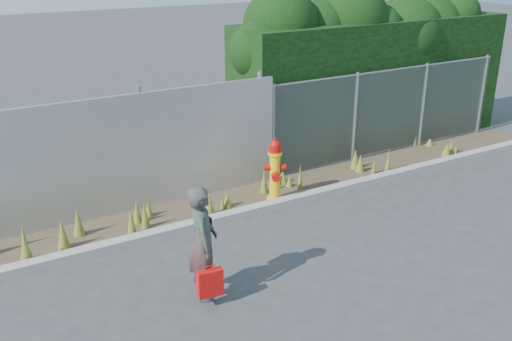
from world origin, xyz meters
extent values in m
plane|color=#37383A|center=(0.00, 0.00, 0.00)|extent=(80.00, 80.00, 0.00)
cube|color=gray|center=(0.00, 1.80, 0.06)|extent=(16.00, 0.22, 0.12)
cube|color=#463728|center=(0.00, 2.40, 0.01)|extent=(16.00, 1.20, 0.01)
cone|color=#53661E|center=(-2.37, 2.02, 0.25)|extent=(0.17, 0.17, 0.51)
cone|color=#53661E|center=(1.09, 2.68, 0.14)|extent=(0.24, 0.24, 0.27)
cone|color=#53661E|center=(2.91, 2.56, 0.23)|extent=(0.20, 0.20, 0.46)
cone|color=#53661E|center=(1.11, 2.45, 0.12)|extent=(0.15, 0.15, 0.25)
cone|color=#53661E|center=(5.53, 2.20, 0.18)|extent=(0.15, 0.15, 0.36)
cone|color=#53661E|center=(5.63, 2.14, 0.12)|extent=(0.08, 0.08, 0.23)
cone|color=#53661E|center=(-3.99, 2.63, 0.20)|extent=(0.08, 0.08, 0.40)
cone|color=#53661E|center=(5.52, 2.85, 0.10)|extent=(0.20, 0.20, 0.19)
cone|color=#53661E|center=(-0.44, 2.22, 0.16)|extent=(0.20, 0.20, 0.31)
cone|color=#53661E|center=(2.89, 2.36, 0.20)|extent=(0.20, 0.20, 0.41)
cone|color=#53661E|center=(-2.12, 2.44, 0.23)|extent=(0.16, 0.16, 0.45)
cone|color=#53661E|center=(-4.06, 2.03, 0.24)|extent=(0.21, 0.21, 0.49)
cone|color=#53661E|center=(3.06, 2.12, 0.17)|extent=(0.11, 0.11, 0.34)
cone|color=#53661E|center=(-3.13, 2.49, 0.25)|extent=(0.20, 0.20, 0.50)
cone|color=#53661E|center=(-0.89, 2.06, 0.24)|extent=(0.21, 0.21, 0.48)
cone|color=#53661E|center=(3.42, 2.08, 0.27)|extent=(0.12, 0.12, 0.53)
cone|color=#53661E|center=(1.23, 2.25, 0.27)|extent=(0.12, 0.12, 0.54)
cone|color=#53661E|center=(5.20, 3.03, 0.14)|extent=(0.10, 0.10, 0.27)
cone|color=#53661E|center=(0.82, 2.64, 0.20)|extent=(0.17, 0.17, 0.41)
cone|color=#53661E|center=(-0.57, 2.16, 0.18)|extent=(0.08, 0.08, 0.36)
cone|color=#53661E|center=(5.30, 2.14, 0.15)|extent=(0.23, 0.23, 0.31)
cone|color=#53661E|center=(-3.46, 2.16, 0.26)|extent=(0.21, 0.21, 0.52)
cone|color=#53661E|center=(0.50, 2.45, 0.26)|extent=(0.16, 0.16, 0.52)
cone|color=#53661E|center=(-2.07, 2.18, 0.24)|extent=(0.16, 0.16, 0.49)
cone|color=#53661E|center=(-1.86, 2.59, 0.16)|extent=(0.18, 0.18, 0.31)
cube|color=#A4A7AB|center=(-3.25, 3.00, 1.10)|extent=(8.50, 0.08, 2.20)
cylinder|color=gray|center=(-1.70, 3.12, 1.15)|extent=(0.10, 0.10, 2.30)
cylinder|color=gray|center=(0.80, 3.12, 1.15)|extent=(0.10, 0.10, 2.30)
cube|color=gray|center=(4.25, 3.00, 1.00)|extent=(6.50, 0.03, 2.00)
cylinder|color=gray|center=(4.25, 3.00, 2.00)|extent=(6.50, 0.04, 0.04)
cylinder|color=gray|center=(1.05, 3.00, 1.02)|extent=(0.07, 0.07, 2.05)
cylinder|color=gray|center=(3.20, 3.00, 1.02)|extent=(0.07, 0.07, 2.05)
cylinder|color=gray|center=(5.30, 3.00, 1.02)|extent=(0.07, 0.07, 2.05)
cylinder|color=gray|center=(7.40, 3.00, 1.02)|extent=(0.07, 0.07, 2.05)
cube|color=black|center=(4.55, 4.00, 1.50)|extent=(7.30, 1.60, 3.00)
sphere|color=black|center=(1.34, 4.07, 2.52)|extent=(1.29, 1.29, 1.29)
sphere|color=black|center=(2.00, 4.25, 2.98)|extent=(1.66, 1.66, 1.66)
sphere|color=black|center=(3.00, 4.22, 2.83)|extent=(1.37, 1.37, 1.37)
sphere|color=black|center=(3.82, 4.17, 2.99)|extent=(1.84, 1.84, 1.84)
sphere|color=black|center=(4.44, 3.82, 2.78)|extent=(1.13, 1.13, 1.13)
sphere|color=black|center=(5.50, 4.02, 2.59)|extent=(1.83, 1.83, 1.83)
sphere|color=black|center=(6.37, 4.20, 2.55)|extent=(1.90, 1.90, 1.90)
sphere|color=black|center=(7.14, 3.88, 2.97)|extent=(1.14, 1.14, 1.14)
cylinder|color=yellow|center=(0.50, 2.05, 0.03)|extent=(0.31, 0.31, 0.07)
cylinder|color=yellow|center=(0.50, 2.05, 0.47)|extent=(0.20, 0.20, 0.94)
cylinder|color=yellow|center=(0.50, 2.05, 0.97)|extent=(0.27, 0.27, 0.06)
cylinder|color=#B20F0A|center=(0.50, 2.05, 1.04)|extent=(0.23, 0.23, 0.11)
sphere|color=#B20F0A|center=(0.50, 2.05, 1.12)|extent=(0.21, 0.21, 0.21)
cylinder|color=#B20F0A|center=(0.50, 2.05, 1.23)|extent=(0.06, 0.06, 0.06)
cylinder|color=#B20F0A|center=(0.34, 2.05, 0.69)|extent=(0.11, 0.12, 0.12)
cylinder|color=#B20F0A|center=(0.66, 2.05, 0.69)|extent=(0.11, 0.12, 0.12)
cylinder|color=#B20F0A|center=(0.50, 1.90, 0.55)|extent=(0.17, 0.13, 0.17)
imported|color=#0F6454|center=(-2.06, -0.17, 0.83)|extent=(0.59, 0.71, 1.65)
cube|color=#B10B0A|center=(-2.11, -0.46, 0.37)|extent=(0.35, 0.13, 0.39)
cylinder|color=#B10B0A|center=(-2.11, -0.46, 0.62)|extent=(0.17, 0.01, 0.01)
cube|color=black|center=(-1.96, 0.02, 0.99)|extent=(0.23, 0.09, 0.17)
camera|label=1|loc=(-4.91, -6.44, 4.56)|focal=40.00mm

